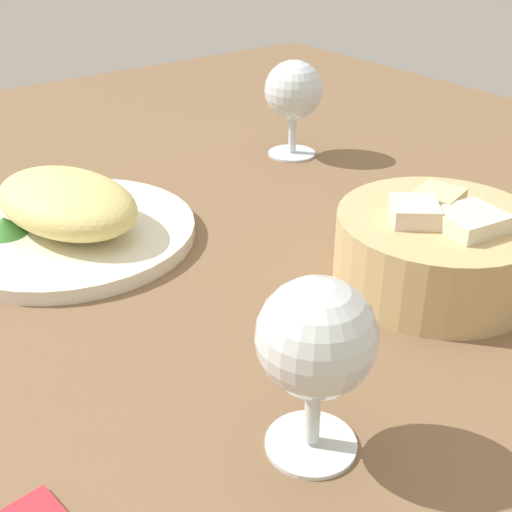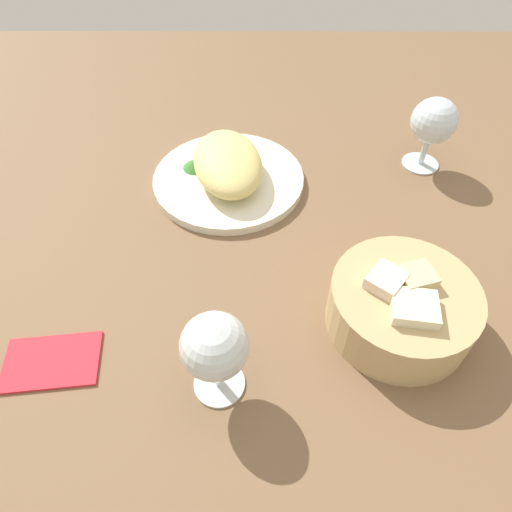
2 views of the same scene
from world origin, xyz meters
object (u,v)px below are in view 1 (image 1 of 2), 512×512
at_px(wine_glass_far, 293,94).
at_px(wine_glass_near, 316,344).
at_px(plate, 71,233).
at_px(bread_basket, 437,248).

bearing_deg(wine_glass_far, wine_glass_near, -38.48).
distance_m(plate, bread_basket, 0.35).
bearing_deg(plate, wine_glass_near, 0.72).
height_order(plate, wine_glass_far, wine_glass_far).
distance_m(bread_basket, wine_glass_near, 0.23).
distance_m(plate, wine_glass_far, 0.34).
xyz_separation_m(wine_glass_near, wine_glass_far, (-0.41, 0.32, 0.00)).
bearing_deg(wine_glass_far, plate, -81.20).
bearing_deg(plate, bread_basket, 38.91).
xyz_separation_m(bread_basket, wine_glass_near, (0.08, -0.21, 0.04)).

